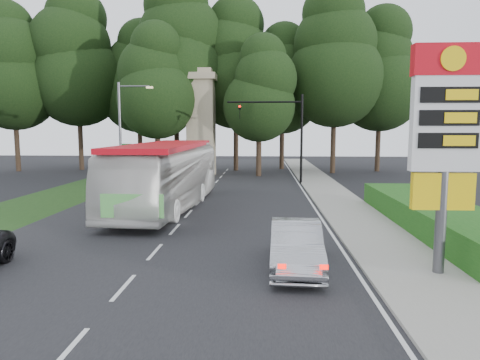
# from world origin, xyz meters

# --- Properties ---
(ground) EXTENTS (120.00, 120.00, 0.00)m
(ground) POSITION_xyz_m (0.00, 0.00, 0.00)
(ground) COLOR black
(ground) RESTS_ON ground
(road_surface) EXTENTS (14.00, 80.00, 0.02)m
(road_surface) POSITION_xyz_m (0.00, 12.00, 0.01)
(road_surface) COLOR black
(road_surface) RESTS_ON ground
(sidewalk_right) EXTENTS (3.00, 80.00, 0.12)m
(sidewalk_right) POSITION_xyz_m (8.50, 12.00, 0.06)
(sidewalk_right) COLOR gray
(sidewalk_right) RESTS_ON ground
(grass_verge_left) EXTENTS (5.00, 50.00, 0.02)m
(grass_verge_left) POSITION_xyz_m (-9.50, 18.00, 0.01)
(grass_verge_left) COLOR #193814
(grass_verge_left) RESTS_ON ground
(hedge) EXTENTS (3.00, 14.00, 1.20)m
(hedge) POSITION_xyz_m (11.50, 8.00, 0.60)
(hedge) COLOR #184F15
(hedge) RESTS_ON ground
(gas_station_pylon) EXTENTS (2.10, 0.45, 6.85)m
(gas_station_pylon) POSITION_xyz_m (9.20, 1.99, 4.45)
(gas_station_pylon) COLOR #59595E
(gas_station_pylon) RESTS_ON ground
(traffic_signal_mast) EXTENTS (6.10, 0.35, 7.20)m
(traffic_signal_mast) POSITION_xyz_m (5.68, 24.00, 4.67)
(traffic_signal_mast) COLOR black
(traffic_signal_mast) RESTS_ON ground
(streetlight_signs) EXTENTS (2.75, 0.98, 8.00)m
(streetlight_signs) POSITION_xyz_m (-6.99, 22.01, 4.44)
(streetlight_signs) COLOR #59595E
(streetlight_signs) RESTS_ON ground
(monument) EXTENTS (3.00, 3.00, 10.05)m
(monument) POSITION_xyz_m (-2.00, 30.00, 5.10)
(monument) COLOR tan
(monument) RESTS_ON ground
(tree_far_west) EXTENTS (8.96, 8.96, 17.60)m
(tree_far_west) POSITION_xyz_m (-22.00, 33.00, 10.68)
(tree_far_west) COLOR #2D2116
(tree_far_west) RESTS_ON ground
(tree_west_mid) EXTENTS (9.80, 9.80, 19.25)m
(tree_west_mid) POSITION_xyz_m (-16.00, 35.00, 11.69)
(tree_west_mid) COLOR #2D2116
(tree_west_mid) RESTS_ON ground
(tree_west_near) EXTENTS (8.40, 8.40, 16.50)m
(tree_west_near) POSITION_xyz_m (-10.00, 37.00, 10.02)
(tree_west_near) COLOR #2D2116
(tree_west_near) RESTS_ON ground
(tree_center_left) EXTENTS (10.08, 10.08, 19.80)m
(tree_center_left) POSITION_xyz_m (-5.00, 33.00, 12.02)
(tree_center_left) COLOR #2D2116
(tree_center_left) RESTS_ON ground
(tree_center_right) EXTENTS (9.24, 9.24, 18.15)m
(tree_center_right) POSITION_xyz_m (1.00, 35.00, 11.02)
(tree_center_right) COLOR #2D2116
(tree_center_right) RESTS_ON ground
(tree_east_near) EXTENTS (8.12, 8.12, 15.95)m
(tree_east_near) POSITION_xyz_m (6.00, 37.00, 9.68)
(tree_east_near) COLOR #2D2116
(tree_east_near) RESTS_ON ground
(tree_east_mid) EXTENTS (9.52, 9.52, 18.70)m
(tree_east_mid) POSITION_xyz_m (11.00, 33.00, 11.35)
(tree_east_mid) COLOR #2D2116
(tree_east_mid) RESTS_ON ground
(tree_far_east) EXTENTS (8.68, 8.68, 17.05)m
(tree_far_east) POSITION_xyz_m (16.00, 35.00, 10.35)
(tree_far_east) COLOR #2D2116
(tree_far_east) RESTS_ON ground
(tree_monument_left) EXTENTS (7.28, 7.28, 14.30)m
(tree_monument_left) POSITION_xyz_m (-6.00, 29.00, 8.68)
(tree_monument_left) COLOR #2D2116
(tree_monument_left) RESTS_ON ground
(tree_monument_right) EXTENTS (6.72, 6.72, 13.20)m
(tree_monument_right) POSITION_xyz_m (3.50, 29.50, 8.01)
(tree_monument_right) COLOR #2D2116
(tree_monument_right) RESTS_ON ground
(transit_bus) EXTENTS (3.91, 13.29, 3.65)m
(transit_bus) POSITION_xyz_m (-1.44, 12.50, 1.83)
(transit_bus) COLOR silver
(transit_bus) RESTS_ON ground
(sedan_silver) EXTENTS (1.75, 4.59, 1.49)m
(sedan_silver) POSITION_xyz_m (4.95, 2.46, 0.75)
(sedan_silver) COLOR #A0A2A8
(sedan_silver) RESTS_ON ground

